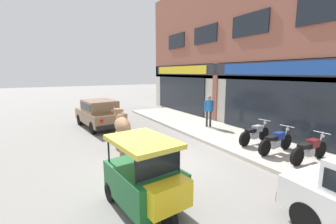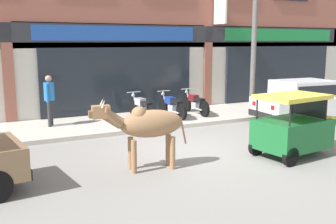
{
  "view_description": "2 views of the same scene",
  "coord_description": "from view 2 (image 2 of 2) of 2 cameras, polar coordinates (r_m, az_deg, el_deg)",
  "views": [
    {
      "loc": [
        6.03,
        -3.44,
        2.89
      ],
      "look_at": [
        -1.9,
        1.0,
        1.28
      ],
      "focal_mm": 24.0,
      "sensor_mm": 36.0,
      "label": 1
    },
    {
      "loc": [
        -4.98,
        -8.59,
        2.76
      ],
      "look_at": [
        -0.12,
        1.0,
        0.83
      ],
      "focal_mm": 42.0,
      "sensor_mm": 36.0,
      "label": 2
    }
  ],
  "objects": [
    {
      "name": "ground_plane",
      "position": [
        10.3,
        3.13,
        -5.35
      ],
      "size": [
        90.0,
        90.0,
        0.0
      ],
      "primitive_type": "plane",
      "color": "gray"
    },
    {
      "name": "motorcycle_1",
      "position": [
        13.83,
        0.59,
        0.86
      ],
      "size": [
        0.52,
        1.81,
        0.88
      ],
      "color": "black",
      "rests_on": "sidewalk"
    },
    {
      "name": "auto_rickshaw",
      "position": [
        10.0,
        17.84,
        -2.42
      ],
      "size": [
        2.05,
        1.35,
        1.52
      ],
      "color": "black",
      "rests_on": "ground"
    },
    {
      "name": "car_0",
      "position": [
        14.27,
        19.2,
        1.79
      ],
      "size": [
        3.69,
        1.83,
        1.46
      ],
      "color": "black",
      "rests_on": "ground"
    },
    {
      "name": "utility_pole",
      "position": [
        14.28,
        12.36,
        9.78
      ],
      "size": [
        0.18,
        0.18,
        5.17
      ],
      "primitive_type": "cylinder",
      "color": "#595651",
      "rests_on": "sidewalk"
    },
    {
      "name": "motorcycle_2",
      "position": [
        14.47,
        3.98,
        1.25
      ],
      "size": [
        0.52,
        1.81,
        0.88
      ],
      "color": "black",
      "rests_on": "sidewalk"
    },
    {
      "name": "shop_building",
      "position": [
        14.94,
        -7.57,
        14.88
      ],
      "size": [
        23.0,
        1.4,
        8.45
      ],
      "color": "#8E5142",
      "rests_on": "ground"
    },
    {
      "name": "motorcycle_0",
      "position": [
        13.55,
        -3.77,
        0.64
      ],
      "size": [
        0.52,
        1.81,
        0.88
      ],
      "color": "black",
      "rests_on": "sidewalk"
    },
    {
      "name": "pedestrian",
      "position": [
        12.78,
        -16.85,
        2.36
      ],
      "size": [
        0.32,
        0.45,
        1.6
      ],
      "color": "#2D2D33",
      "rests_on": "sidewalk"
    },
    {
      "name": "sidewalk",
      "position": [
        13.52,
        -4.72,
        -1.33
      ],
      "size": [
        19.0,
        2.99,
        0.13
      ],
      "primitive_type": "cube",
      "color": "#B7AFA3",
      "rests_on": "ground"
    },
    {
      "name": "cow",
      "position": [
        8.43,
        -3.07,
        -1.83
      ],
      "size": [
        2.15,
        0.71,
        1.61
      ],
      "color": "#936B47",
      "rests_on": "ground"
    }
  ]
}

